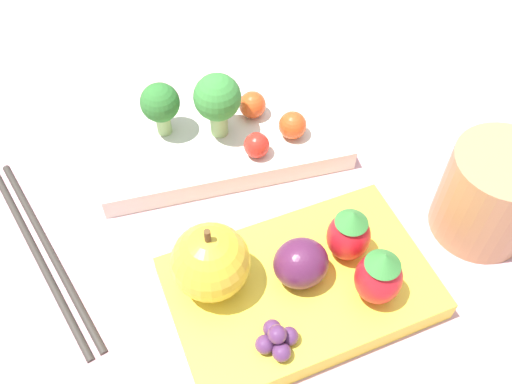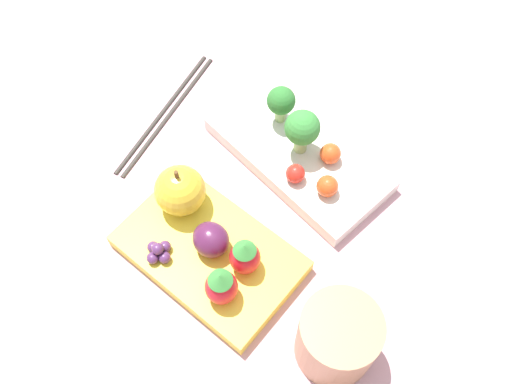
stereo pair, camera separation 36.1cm
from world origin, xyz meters
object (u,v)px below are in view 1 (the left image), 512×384
(cherry_tomato_0, at_px, (257,145))
(chopsticks_pair, at_px, (43,251))
(broccoli_floret_1, at_px, (215,100))
(cherry_tomato_2, at_px, (252,105))
(grape_cluster, at_px, (277,339))
(strawberry_1, at_px, (349,234))
(cherry_tomato_1, at_px, (293,125))
(apple, at_px, (211,262))
(drinking_cup, at_px, (491,195))
(bento_box_savoury, at_px, (220,141))
(broccoli_floret_0, at_px, (160,104))
(strawberry_0, at_px, (379,276))
(plum, at_px, (301,263))
(bento_box_fruit, at_px, (300,288))

(cherry_tomato_0, distance_m, chopsticks_pair, 0.19)
(broccoli_floret_1, xyz_separation_m, cherry_tomato_0, (0.02, -0.04, -0.03))
(cherry_tomato_2, bearing_deg, chopsticks_pair, -160.20)
(broccoli_floret_1, bearing_deg, grape_cluster, -95.78)
(strawberry_1, bearing_deg, cherry_tomato_0, 104.59)
(cherry_tomato_1, bearing_deg, chopsticks_pair, -170.81)
(apple, bearing_deg, cherry_tomato_2, 61.26)
(apple, height_order, drinking_cup, apple)
(bento_box_savoury, height_order, broccoli_floret_1, broccoli_floret_1)
(cherry_tomato_2, xyz_separation_m, strawberry_1, (0.02, -0.16, 0.01))
(cherry_tomato_2, bearing_deg, broccoli_floret_0, 175.76)
(broccoli_floret_0, relative_size, strawberry_1, 1.04)
(broccoli_floret_1, relative_size, strawberry_0, 1.21)
(bento_box_savoury, xyz_separation_m, strawberry_0, (0.06, -0.19, 0.03))
(strawberry_0, bearing_deg, cherry_tomato_0, 102.55)
(broccoli_floret_0, xyz_separation_m, grape_cluster, (0.02, -0.22, -0.03))
(strawberry_0, distance_m, strawberry_1, 0.04)
(bento_box_savoury, xyz_separation_m, plum, (0.01, -0.16, 0.03))
(bento_box_savoury, height_order, grape_cluster, grape_cluster)
(grape_cluster, relative_size, drinking_cup, 0.38)
(bento_box_fruit, bearing_deg, cherry_tomato_2, 82.29)
(strawberry_0, relative_size, drinking_cup, 0.64)
(cherry_tomato_2, bearing_deg, bento_box_savoury, -161.11)
(bento_box_savoury, bearing_deg, strawberry_0, -73.04)
(bento_box_savoury, distance_m, cherry_tomato_1, 0.07)
(strawberry_0, bearing_deg, broccoli_floret_0, 116.32)
(strawberry_0, bearing_deg, apple, 156.12)
(broccoli_floret_0, distance_m, plum, 0.19)
(cherry_tomato_2, xyz_separation_m, drinking_cup, (0.14, -0.17, 0.01))
(bento_box_fruit, xyz_separation_m, broccoli_floret_1, (-0.01, 0.16, 0.05))
(bento_box_savoury, bearing_deg, grape_cluster, -96.18)
(strawberry_1, distance_m, plum, 0.04)
(bento_box_savoury, xyz_separation_m, cherry_tomato_1, (0.06, -0.02, 0.02))
(cherry_tomato_0, height_order, cherry_tomato_2, cherry_tomato_2)
(bento_box_fruit, relative_size, plum, 4.86)
(broccoli_floret_1, bearing_deg, chopsticks_pair, -159.54)
(grape_cluster, bearing_deg, bento_box_savoury, 83.82)
(plum, bearing_deg, bento_box_savoury, 94.58)
(plum, bearing_deg, cherry_tomato_1, 70.44)
(bento_box_savoury, xyz_separation_m, cherry_tomato_0, (0.02, -0.03, 0.02))
(cherry_tomato_0, xyz_separation_m, cherry_tomato_1, (0.04, 0.01, 0.00))
(broccoli_floret_1, distance_m, drinking_cup, 0.23)
(bento_box_savoury, height_order, strawberry_1, strawberry_1)
(broccoli_floret_0, relative_size, apple, 0.79)
(strawberry_1, bearing_deg, grape_cluster, -145.39)
(bento_box_savoury, height_order, plum, plum)
(strawberry_0, height_order, plum, strawberry_0)
(cherry_tomato_1, xyz_separation_m, strawberry_1, (-0.01, -0.13, 0.01))
(plum, bearing_deg, apple, 165.11)
(bento_box_savoury, xyz_separation_m, broccoli_floret_0, (-0.05, 0.02, 0.04))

